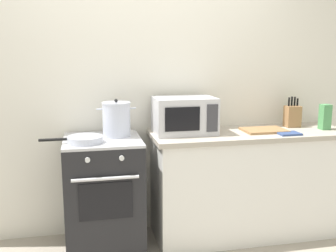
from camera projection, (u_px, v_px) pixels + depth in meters
back_wall at (173, 90)px, 3.52m from camera, size 4.40×0.10×2.50m
lower_cabinet_right at (248, 185)px, 3.46m from camera, size 1.64×0.56×0.88m
countertop_right at (250, 134)px, 3.38m from camera, size 1.70×0.60×0.04m
stove at (104, 194)px, 3.18m from camera, size 0.60×0.64×0.92m
stock_pot at (116, 119)px, 3.17m from camera, size 0.31×0.23×0.30m
frying_pan at (84, 140)px, 2.95m from camera, size 0.47×0.27×0.05m
microwave at (184, 115)px, 3.28m from camera, size 0.50×0.37×0.30m
cutting_board at (264, 130)px, 3.37m from camera, size 0.36×0.26×0.02m
knife_block at (292, 116)px, 3.56m from camera, size 0.13×0.10×0.27m
pasta_box at (325, 117)px, 3.44m from camera, size 0.08×0.08×0.22m
oven_mitt at (289, 133)px, 3.25m from camera, size 0.18×0.14×0.02m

